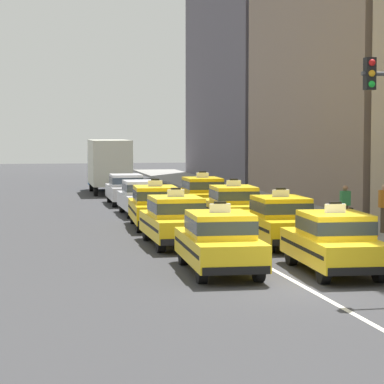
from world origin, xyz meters
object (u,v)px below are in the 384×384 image
Objects in this scene: box_truck_left_sixth at (108,164)px; pedestrian_mid_block at (384,208)px; taxi_left_third at (155,206)px; taxi_right_nearest at (334,241)px; taxi_right_third at (233,206)px; taxi_right_second at (280,220)px; sedan_left_fifth at (126,188)px; taxi_left_second at (175,220)px; sedan_left_fourth at (141,197)px; fire_hydrant at (372,235)px; taxi_right_fourth at (202,194)px; taxi_left_nearest at (219,241)px; pedestrian_near_crosswalk at (345,208)px.

pedestrian_mid_block is (7.57, -23.75, -0.73)m from box_truck_left_sixth.
taxi_left_third is 12.02m from taxi_right_nearest.
taxi_right_second is at bearing -87.82° from taxi_right_third.
taxi_right_nearest is 1.00× the size of taxi_right_third.
taxi_left_third is 3.10m from taxi_right_third.
taxi_right_nearest and taxi_right_third have the same top height.
sedan_left_fifth is at bearing 89.12° from taxi_left_third.
sedan_left_fifth is 17.02m from pedestrian_mid_block.
box_truck_left_sixth is at bearing 98.37° from taxi_right_third.
taxi_right_nearest is (3.20, -6.29, 0.00)m from taxi_left_second.
sedan_left_fourth is at bearing 99.63° from taxi_right_nearest.
taxi_left_third and taxi_right_nearest have the same top height.
pedestrian_mid_block is (7.71, -4.44, 0.17)m from taxi_left_third.
taxi_left_third is at bearing 125.35° from fire_hydrant.
fire_hydrant is at bearing -79.29° from taxi_right_fourth.
taxi_left_second reaches higher than sedan_left_fourth.
taxi_right_third is at bearing 90.01° from taxi_right_nearest.
box_truck_left_sixth is 1.53× the size of taxi_right_fourth.
taxi_right_nearest is (3.01, -0.67, 0.00)m from taxi_left_nearest.
taxi_left_second is 0.65× the size of box_truck_left_sixth.
sedan_left_fifth is 8.55m from box_truck_left_sixth.
box_truck_left_sixth is at bearing 102.34° from taxi_right_fourth.
pedestrian_mid_block is at bearing -45.68° from pedestrian_near_crosswalk.
box_truck_left_sixth reaches higher than pedestrian_mid_block.
sedan_left_fourth is at bearing 89.44° from taxi_left_nearest.
taxi_right_fourth is 9.69m from pedestrian_near_crosswalk.
sedan_left_fifth is 15.59m from pedestrian_near_crosswalk.
fire_hydrant is at bearing -39.00° from taxi_right_second.
sedan_left_fifth is at bearing 97.33° from taxi_right_nearest.
box_truck_left_sixth is (0.13, 19.31, 0.90)m from taxi_left_third.
sedan_left_fourth is at bearing -89.70° from sedan_left_fifth.
taxi_left_nearest is 5.62m from taxi_left_second.
fire_hydrant is (5.58, -27.36, -1.23)m from box_truck_left_sixth.
sedan_left_fourth is at bearing 112.59° from fire_hydrant.
taxi_left_nearest and taxi_right_nearest have the same top height.
taxi_right_third is at bearing 140.00° from pedestrian_mid_block.
box_truck_left_sixth is (0.09, 30.26, 0.90)m from taxi_left_nearest.
taxi_right_third is (2.92, -19.85, -0.90)m from box_truck_left_sixth.
taxi_right_nearest reaches higher than pedestrian_mid_block.
taxi_left_third is at bearing -118.88° from taxi_right_fourth.
taxi_right_fourth reaches higher than pedestrian_mid_block.
taxi_left_nearest is 0.99× the size of taxi_left_third.
taxi_left_nearest is at bearing -131.07° from pedestrian_near_crosswalk.
taxi_left_third is at bearing 153.17° from pedestrian_near_crosswalk.
taxi_right_second is (3.22, 4.89, 0.00)m from taxi_left_nearest.
sedan_left_fifth is (0.17, 10.81, -0.03)m from taxi_left_third.
sedan_left_fourth is at bearing 105.21° from taxi_right_second.
taxi_right_second is at bearing -82.97° from box_truck_left_sixth.
taxi_left_nearest is at bearing 167.40° from taxi_right_nearest.
taxi_right_third reaches higher than pedestrian_near_crosswalk.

